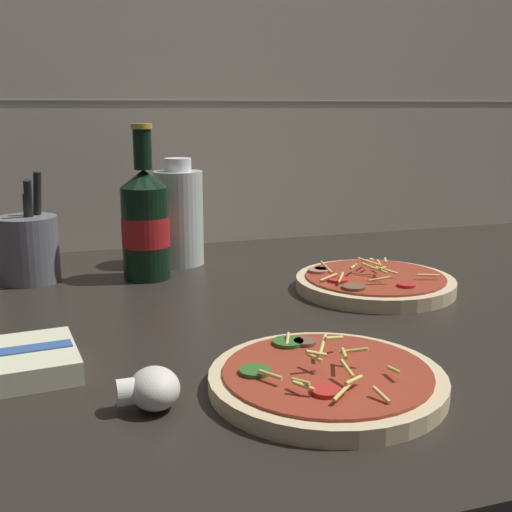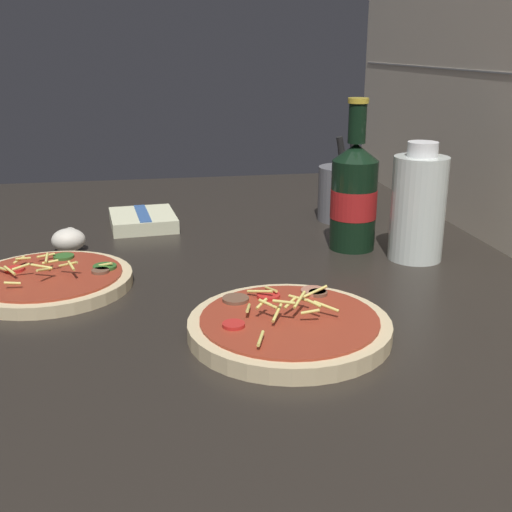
{
  "view_description": "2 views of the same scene",
  "coord_description": "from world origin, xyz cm",
  "px_view_note": "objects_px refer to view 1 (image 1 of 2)",
  "views": [
    {
      "loc": [
        -30.78,
        -76.7,
        28.8
      ],
      "look_at": [
        -6.04,
        -0.75,
        10.28
      ],
      "focal_mm": 45.0,
      "sensor_mm": 36.0,
      "label": 1
    },
    {
      "loc": [
        79.25,
        -10.89,
        34.19
      ],
      "look_at": [
        -1.09,
        3.27,
        7.25
      ],
      "focal_mm": 45.0,
      "sensor_mm": 36.0,
      "label": 2
    }
  ],
  "objects_px": {
    "mushroom_left": "(151,389)",
    "utensil_crock": "(29,248)",
    "pizza_near": "(326,379)",
    "pizza_far": "(374,283)",
    "dish_towel": "(8,363)",
    "beer_bottle": "(145,223)",
    "oil_bottle": "(179,216)"
  },
  "relations": [
    {
      "from": "utensil_crock",
      "to": "dish_towel",
      "type": "xyz_separation_m",
      "value": [
        -0.02,
        -0.37,
        -0.04
      ]
    },
    {
      "from": "beer_bottle",
      "to": "mushroom_left",
      "type": "relative_size",
      "value": 4.27
    },
    {
      "from": "beer_bottle",
      "to": "pizza_far",
      "type": "bearing_deg",
      "value": -29.62
    },
    {
      "from": "pizza_far",
      "to": "beer_bottle",
      "type": "xyz_separation_m",
      "value": [
        -0.31,
        0.17,
        0.08
      ]
    },
    {
      "from": "pizza_near",
      "to": "utensil_crock",
      "type": "distance_m",
      "value": 0.57
    },
    {
      "from": "oil_bottle",
      "to": "mushroom_left",
      "type": "bearing_deg",
      "value": -104.09
    },
    {
      "from": "pizza_near",
      "to": "beer_bottle",
      "type": "height_order",
      "value": "beer_bottle"
    },
    {
      "from": "beer_bottle",
      "to": "oil_bottle",
      "type": "xyz_separation_m",
      "value": [
        0.07,
        0.08,
        -0.01
      ]
    },
    {
      "from": "mushroom_left",
      "to": "dish_towel",
      "type": "relative_size",
      "value": 0.39
    },
    {
      "from": "mushroom_left",
      "to": "beer_bottle",
      "type": "bearing_deg",
      "value": 81.86
    },
    {
      "from": "mushroom_left",
      "to": "utensil_crock",
      "type": "height_order",
      "value": "utensil_crock"
    },
    {
      "from": "pizza_near",
      "to": "dish_towel",
      "type": "xyz_separation_m",
      "value": [
        -0.29,
        0.13,
        0.0
      ]
    },
    {
      "from": "utensil_crock",
      "to": "pizza_far",
      "type": "bearing_deg",
      "value": -23.72
    },
    {
      "from": "pizza_near",
      "to": "pizza_far",
      "type": "xyz_separation_m",
      "value": [
        0.21,
        0.29,
        0.0
      ]
    },
    {
      "from": "pizza_far",
      "to": "utensil_crock",
      "type": "bearing_deg",
      "value": 156.28
    },
    {
      "from": "utensil_crock",
      "to": "dish_towel",
      "type": "distance_m",
      "value": 0.37
    },
    {
      "from": "pizza_near",
      "to": "oil_bottle",
      "type": "height_order",
      "value": "oil_bottle"
    },
    {
      "from": "pizza_far",
      "to": "beer_bottle",
      "type": "distance_m",
      "value": 0.36
    },
    {
      "from": "mushroom_left",
      "to": "dish_towel",
      "type": "distance_m",
      "value": 0.17
    },
    {
      "from": "pizza_far",
      "to": "dish_towel",
      "type": "height_order",
      "value": "pizza_far"
    },
    {
      "from": "beer_bottle",
      "to": "dish_towel",
      "type": "xyz_separation_m",
      "value": [
        -0.19,
        -0.34,
        -0.08
      ]
    },
    {
      "from": "oil_bottle",
      "to": "utensil_crock",
      "type": "height_order",
      "value": "oil_bottle"
    },
    {
      "from": "mushroom_left",
      "to": "dish_towel",
      "type": "xyz_separation_m",
      "value": [
        -0.13,
        0.12,
        -0.01
      ]
    },
    {
      "from": "pizza_near",
      "to": "beer_bottle",
      "type": "bearing_deg",
      "value": 102.17
    },
    {
      "from": "dish_towel",
      "to": "utensil_crock",
      "type": "bearing_deg",
      "value": 87.43
    },
    {
      "from": "mushroom_left",
      "to": "pizza_near",
      "type": "bearing_deg",
      "value": -3.89
    },
    {
      "from": "pizza_far",
      "to": "mushroom_left",
      "type": "height_order",
      "value": "pizza_far"
    },
    {
      "from": "beer_bottle",
      "to": "dish_towel",
      "type": "distance_m",
      "value": 0.39
    },
    {
      "from": "utensil_crock",
      "to": "beer_bottle",
      "type": "bearing_deg",
      "value": -11.96
    },
    {
      "from": "pizza_near",
      "to": "pizza_far",
      "type": "distance_m",
      "value": 0.36
    },
    {
      "from": "oil_bottle",
      "to": "utensil_crock",
      "type": "distance_m",
      "value": 0.25
    },
    {
      "from": "beer_bottle",
      "to": "oil_bottle",
      "type": "distance_m",
      "value": 0.11
    }
  ]
}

